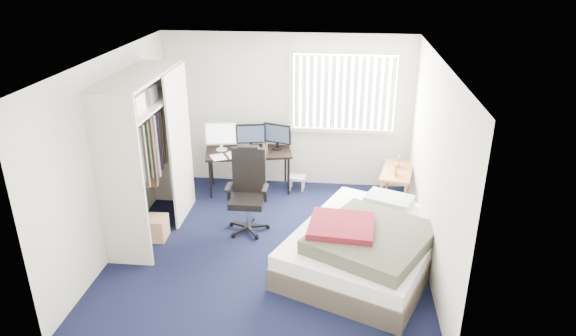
{
  "coord_description": "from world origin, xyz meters",
  "views": [
    {
      "loc": [
        0.87,
        -5.85,
        3.65
      ],
      "look_at": [
        0.19,
        0.4,
        0.98
      ],
      "focal_mm": 32.0,
      "sensor_mm": 36.0,
      "label": 1
    }
  ],
  "objects_px": {
    "desk": "(249,148)",
    "nightstand": "(397,174)",
    "bed": "(366,245)",
    "office_chair": "(248,199)"
  },
  "relations": [
    {
      "from": "bed",
      "to": "office_chair",
      "type": "bearing_deg",
      "value": 154.04
    },
    {
      "from": "office_chair",
      "to": "nightstand",
      "type": "relative_size",
      "value": 1.29
    },
    {
      "from": "desk",
      "to": "bed",
      "type": "relative_size",
      "value": 0.56
    },
    {
      "from": "desk",
      "to": "bed",
      "type": "height_order",
      "value": "desk"
    },
    {
      "from": "desk",
      "to": "bed",
      "type": "bearing_deg",
      "value": -48.55
    },
    {
      "from": "nightstand",
      "to": "office_chair",
      "type": "bearing_deg",
      "value": -156.09
    },
    {
      "from": "bed",
      "to": "nightstand",
      "type": "bearing_deg",
      "value": 73.8
    },
    {
      "from": "desk",
      "to": "nightstand",
      "type": "height_order",
      "value": "desk"
    },
    {
      "from": "desk",
      "to": "bed",
      "type": "xyz_separation_m",
      "value": [
        1.84,
        -2.08,
        -0.42
      ]
    },
    {
      "from": "desk",
      "to": "nightstand",
      "type": "xyz_separation_m",
      "value": [
        2.34,
        -0.35,
        -0.19
      ]
    }
  ]
}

